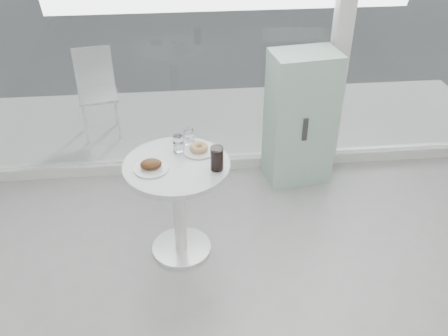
{
  "coord_description": "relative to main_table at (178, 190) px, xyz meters",
  "views": [
    {
      "loc": [
        -0.45,
        -0.89,
        2.6
      ],
      "look_at": [
        -0.2,
        1.7,
        0.85
      ],
      "focal_mm": 40.0,
      "sensor_mm": 36.0,
      "label": 1
    }
  ],
  "objects": [
    {
      "name": "main_table",
      "position": [
        0.0,
        0.0,
        0.0
      ],
      "size": [
        0.72,
        0.72,
        0.77
      ],
      "color": "white",
      "rests_on": "ground"
    },
    {
      "name": "patio_deck",
      "position": [
        0.5,
        1.9,
        -0.53
      ],
      "size": [
        5.6,
        1.6,
        0.05
      ],
      "primitive_type": "cube",
      "color": "silver",
      "rests_on": "ground"
    },
    {
      "name": "mint_cabinet",
      "position": [
        1.06,
        0.88,
        0.04
      ],
      "size": [
        0.59,
        0.43,
        1.17
      ],
      "rotation": [
        0.0,
        0.0,
        0.14
      ],
      "color": "#A3D0BD",
      "rests_on": "ground"
    },
    {
      "name": "patio_chair",
      "position": [
        -0.76,
        1.82,
        -0.01
      ],
      "size": [
        0.43,
        0.43,
        0.86
      ],
      "rotation": [
        0.0,
        0.0,
        0.18
      ],
      "color": "white",
      "rests_on": "patio_deck"
    },
    {
      "name": "plate_fritter",
      "position": [
        -0.16,
        -0.05,
        0.25
      ],
      "size": [
        0.23,
        0.23,
        0.07
      ],
      "color": "white",
      "rests_on": "main_table"
    },
    {
      "name": "plate_donut",
      "position": [
        0.16,
        0.14,
        0.24
      ],
      "size": [
        0.22,
        0.22,
        0.05
      ],
      "color": "white",
      "rests_on": "main_table"
    },
    {
      "name": "water_tumbler_a",
      "position": [
        0.02,
        0.16,
        0.27
      ],
      "size": [
        0.07,
        0.07,
        0.12
      ],
      "color": "white",
      "rests_on": "main_table"
    },
    {
      "name": "water_tumbler_b",
      "position": [
        0.09,
        0.25,
        0.27
      ],
      "size": [
        0.07,
        0.07,
        0.12
      ],
      "color": "white",
      "rests_on": "main_table"
    },
    {
      "name": "cola_glass",
      "position": [
        0.26,
        -0.09,
        0.3
      ],
      "size": [
        0.09,
        0.09,
        0.16
      ],
      "color": "white",
      "rests_on": "main_table"
    }
  ]
}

